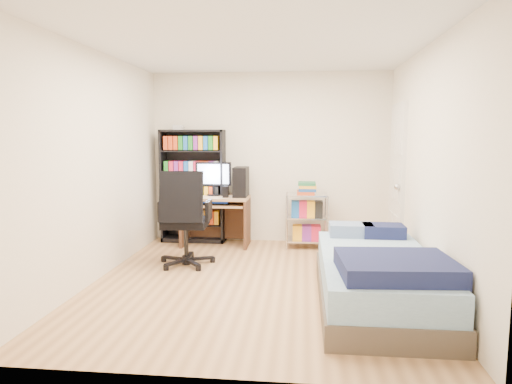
# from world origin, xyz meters

# --- Properties ---
(room) EXTENTS (3.58, 4.08, 2.58)m
(room) POSITION_xyz_m (0.00, 0.00, 1.25)
(room) COLOR tan
(room) RESTS_ON ground
(media_shelf) EXTENTS (0.94, 0.31, 1.74)m
(media_shelf) POSITION_xyz_m (-1.13, 1.84, 0.86)
(media_shelf) COLOR black
(media_shelf) RESTS_ON room
(computer_desk) EXTENTS (0.95, 0.55, 1.20)m
(computer_desk) POSITION_xyz_m (-0.65, 1.66, 0.65)
(computer_desk) COLOR tan
(computer_desk) RESTS_ON room
(office_chair) EXTENTS (0.74, 0.74, 1.18)m
(office_chair) POSITION_xyz_m (-0.92, 0.55, 0.37)
(office_chair) COLOR black
(office_chair) RESTS_ON room
(wire_cart) EXTENTS (0.59, 0.43, 0.94)m
(wire_cart) POSITION_xyz_m (0.56, 1.64, 0.61)
(wire_cart) COLOR silver
(wire_cart) RESTS_ON room
(bed) EXTENTS (1.06, 2.12, 0.60)m
(bed) POSITION_xyz_m (1.20, -0.54, 0.27)
(bed) COLOR #50463B
(bed) RESTS_ON room
(door) EXTENTS (0.12, 0.80, 2.00)m
(door) POSITION_xyz_m (1.72, 1.35, 1.00)
(door) COLOR silver
(door) RESTS_ON room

